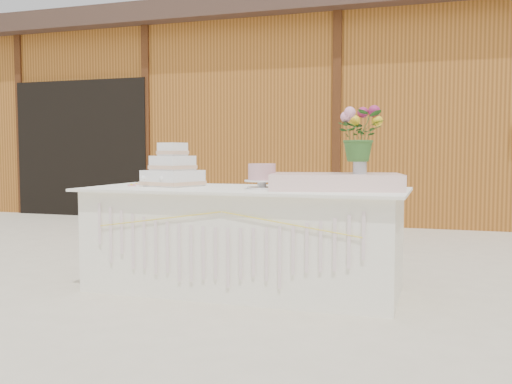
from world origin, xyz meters
TOP-DOWN VIEW (x-y plane):
  - ground at (0.00, 0.00)m, footprint 80.00×80.00m
  - barn at (-0.01, 5.99)m, footprint 12.60×4.60m
  - cake_table at (0.00, -0.00)m, footprint 2.40×1.00m
  - wedding_cake at (-0.61, 0.05)m, footprint 0.48×0.48m
  - pink_cake_stand at (0.16, -0.06)m, footprint 0.25×0.25m
  - satin_runner at (0.69, 0.01)m, footprint 1.00×0.69m
  - flower_vase at (0.86, 0.04)m, footprint 0.10×0.10m
  - bouquet at (0.86, 0.04)m, footprint 0.38×0.35m
  - loose_flowers at (-0.94, 0.06)m, footprint 0.22×0.32m

SIDE VIEW (x-z plane):
  - ground at x=0.00m, z-range 0.00..0.00m
  - cake_table at x=0.00m, z-range 0.00..0.77m
  - loose_flowers at x=-0.94m, z-range 0.77..0.79m
  - satin_runner at x=0.69m, z-range 0.77..0.89m
  - pink_cake_stand at x=0.16m, z-range 0.78..0.96m
  - wedding_cake at x=-0.61m, z-range 0.72..1.06m
  - flower_vase at x=0.86m, z-range 0.89..1.02m
  - bouquet at x=0.86m, z-range 1.02..1.38m
  - barn at x=-0.01m, z-range 0.03..3.33m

